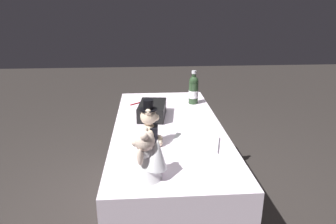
{
  "coord_description": "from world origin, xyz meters",
  "views": [
    {
      "loc": [
        1.98,
        -0.14,
        1.53
      ],
      "look_at": [
        0.0,
        0.0,
        0.84
      ],
      "focal_mm": 32.72,
      "sensor_mm": 36.0,
      "label": 1
    }
  ],
  "objects": [
    {
      "name": "reception_table",
      "position": [
        0.0,
        0.0,
        0.37
      ],
      "size": [
        1.69,
        0.75,
        0.74
      ],
      "primitive_type": "cube",
      "color": "white",
      "rests_on": "ground_plane"
    },
    {
      "name": "signing_pen",
      "position": [
        -0.52,
        -0.22,
        0.74
      ],
      "size": [
        0.1,
        0.12,
        0.01
      ],
      "color": "maroon",
      "rests_on": "reception_table"
    },
    {
      "name": "teddy_bear_groom",
      "position": [
        0.3,
        -0.13,
        0.85
      ],
      "size": [
        0.15,
        0.14,
        0.28
      ],
      "color": "beige",
      "rests_on": "reception_table"
    },
    {
      "name": "ground_plane",
      "position": [
        0.0,
        0.0,
        0.0
      ],
      "size": [
        12.0,
        12.0,
        0.0
      ],
      "primitive_type": "plane",
      "color": "#2D2826"
    },
    {
      "name": "teddy_bear_bride",
      "position": [
        0.67,
        -0.14,
        0.85
      ],
      "size": [
        0.17,
        0.21,
        0.25
      ],
      "color": "white",
      "rests_on": "reception_table"
    },
    {
      "name": "guestbook",
      "position": [
        0.31,
        0.14,
        0.75
      ],
      "size": [
        0.29,
        0.32,
        0.02
      ],
      "primitive_type": "cube",
      "rotation": [
        0.0,
        0.0,
        -0.27
      ],
      "color": "white",
      "rests_on": "reception_table"
    },
    {
      "name": "champagne_bottle",
      "position": [
        -0.5,
        0.25,
        0.86
      ],
      "size": [
        0.08,
        0.08,
        0.28
      ],
      "color": "#284025",
      "rests_on": "reception_table"
    },
    {
      "name": "gift_case_black",
      "position": [
        -0.19,
        -0.1,
        0.79
      ],
      "size": [
        0.34,
        0.23,
        0.11
      ],
      "color": "black",
      "rests_on": "reception_table"
    }
  ]
}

